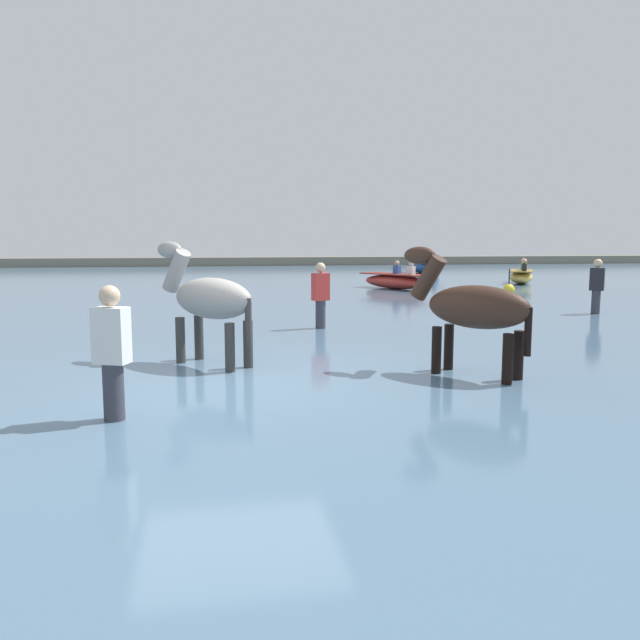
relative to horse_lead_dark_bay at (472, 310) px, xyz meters
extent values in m
plane|color=#756B56|center=(-2.99, 0.21, -1.17)|extent=(120.00, 120.00, 0.00)
cube|color=slate|center=(-2.99, 10.21, -1.01)|extent=(90.00, 90.00, 0.32)
ellipsoid|color=#382319|center=(0.05, -0.06, 0.05)|extent=(1.25, 1.37, 0.55)
cylinder|color=black|center=(-0.39, 0.21, -0.70)|extent=(0.13, 0.13, 0.94)
cylinder|color=black|center=(-0.13, 0.42, -0.70)|extent=(0.13, 0.13, 0.94)
cylinder|color=black|center=(0.23, -0.54, -0.70)|extent=(0.13, 0.13, 0.94)
cylinder|color=black|center=(0.49, -0.33, -0.70)|extent=(0.13, 0.13, 0.94)
cylinder|color=#382319|center=(-0.41, 0.50, 0.40)|extent=(0.49, 0.53, 0.63)
ellipsoid|color=#382319|center=(-0.50, 0.61, 0.69)|extent=(0.45, 0.49, 0.24)
cylinder|color=black|center=(0.47, -0.57, -0.21)|extent=(0.09, 0.09, 0.59)
ellipsoid|color=gray|center=(-3.25, 1.29, 0.09)|extent=(1.32, 1.40, 0.57)
cylinder|color=#31312F|center=(-3.71, 1.55, -0.68)|extent=(0.13, 0.13, 0.97)
cylinder|color=#31312F|center=(-3.46, 1.78, -0.68)|extent=(0.13, 0.13, 0.97)
cylinder|color=#31312F|center=(-3.05, 0.80, -0.68)|extent=(0.13, 0.13, 0.97)
cylinder|color=#31312F|center=(-2.79, 1.03, -0.68)|extent=(0.13, 0.13, 0.97)
cylinder|color=gray|center=(-3.75, 1.85, 0.45)|extent=(0.52, 0.54, 0.66)
ellipsoid|color=gray|center=(-3.85, 1.96, 0.75)|extent=(0.48, 0.50, 0.25)
cylinder|color=#31312F|center=(-2.80, 0.78, -0.17)|extent=(0.09, 0.09, 0.61)
ellipsoid|color=gold|center=(9.51, 16.25, -0.60)|extent=(2.08, 2.70, 0.50)
cube|color=olive|center=(9.51, 16.25, -0.33)|extent=(2.00, 2.59, 0.04)
cube|color=#388E51|center=(9.91, 16.86, -0.16)|extent=(0.29, 0.32, 0.30)
sphere|color=tan|center=(9.91, 16.86, 0.08)|extent=(0.18, 0.18, 0.18)
cube|color=gold|center=(9.61, 16.19, -0.16)|extent=(0.29, 0.32, 0.30)
sphere|color=#A37556|center=(9.61, 16.19, 0.08)|extent=(0.18, 0.18, 0.18)
cube|color=#232328|center=(9.26, 15.56, -0.16)|extent=(0.29, 0.32, 0.30)
sphere|color=tan|center=(9.26, 15.56, 0.08)|extent=(0.18, 0.18, 0.18)
ellipsoid|color=#BC382D|center=(3.49, 14.39, -0.59)|extent=(2.22, 3.12, 0.51)
cube|color=maroon|center=(3.49, 14.39, -0.32)|extent=(2.13, 2.99, 0.04)
cube|color=white|center=(3.83, 13.62, -0.15)|extent=(0.28, 0.31, 0.30)
sphere|color=beige|center=(3.83, 13.62, 0.09)|extent=(0.18, 0.18, 0.18)
cube|color=#3356A8|center=(3.57, 14.44, -0.15)|extent=(0.28, 0.31, 0.30)
sphere|color=tan|center=(3.57, 14.44, 0.09)|extent=(0.18, 0.18, 0.18)
ellipsoid|color=#28518E|center=(8.36, 24.89, -0.48)|extent=(1.35, 3.68, 0.73)
cube|color=navy|center=(8.36, 24.89, -0.10)|extent=(1.30, 3.53, 0.04)
cube|color=black|center=(8.35, 23.13, -0.03)|extent=(0.16, 0.12, 0.18)
cube|color=#232328|center=(8.33, 25.92, 0.07)|extent=(0.18, 0.26, 0.30)
sphere|color=#A37556|center=(8.33, 25.92, 0.31)|extent=(0.18, 0.18, 0.18)
cube|color=#388E51|center=(8.30, 24.89, 0.07)|extent=(0.18, 0.26, 0.30)
sphere|color=tan|center=(8.30, 24.89, 0.31)|extent=(0.18, 0.18, 0.18)
cylinder|color=#383842|center=(5.84, 5.90, -0.73)|extent=(0.20, 0.20, 0.88)
cube|color=#232328|center=(5.84, 5.90, -0.02)|extent=(0.37, 0.36, 0.54)
sphere|color=beige|center=(5.84, 5.90, 0.36)|extent=(0.20, 0.20, 0.20)
cylinder|color=#383842|center=(-4.24, -1.25, -0.73)|extent=(0.20, 0.20, 0.88)
cube|color=white|center=(-4.24, -1.25, -0.02)|extent=(0.37, 0.30, 0.54)
sphere|color=beige|center=(-4.24, -1.25, 0.36)|extent=(0.20, 0.20, 0.20)
cylinder|color=#383842|center=(-1.11, 4.64, -0.73)|extent=(0.20, 0.20, 0.88)
cube|color=red|center=(-1.11, 4.64, -0.02)|extent=(0.36, 0.29, 0.54)
sphere|color=beige|center=(-1.11, 4.64, 0.36)|extent=(0.20, 0.20, 0.20)
sphere|color=yellow|center=(6.25, 11.02, -0.66)|extent=(0.37, 0.37, 0.37)
cylinder|color=black|center=(6.25, 11.02, -0.24)|extent=(0.04, 0.04, 0.48)
cube|color=#706B5B|center=(-2.99, 37.96, -0.71)|extent=(80.00, 2.40, 0.92)
camera|label=1|loc=(-3.33, -7.31, 0.87)|focal=34.54mm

